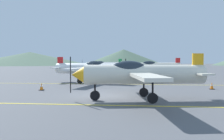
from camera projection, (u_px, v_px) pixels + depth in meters
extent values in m
plane|color=#54565B|center=(104.00, 95.00, 15.33)|extent=(400.00, 400.00, 0.00)
cube|color=yellow|center=(96.00, 105.00, 11.98)|extent=(80.00, 0.16, 0.01)
cube|color=yellow|center=(113.00, 84.00, 22.80)|extent=(80.00, 0.16, 0.01)
cylinder|color=silver|center=(144.00, 74.00, 13.54)|extent=(7.40, 2.33, 1.18)
cone|color=#F2A519|center=(78.00, 75.00, 13.27)|extent=(0.90, 1.11, 1.00)
cube|color=black|center=(71.00, 75.00, 13.24)|extent=(0.06, 0.13, 2.15)
ellipsoid|color=#1E2833|center=(129.00, 69.00, 13.46)|extent=(2.27, 1.30, 0.97)
cube|color=silver|center=(137.00, 74.00, 13.51)|extent=(2.67, 9.52, 0.17)
cube|color=silver|center=(198.00, 73.00, 13.75)|extent=(1.19, 2.88, 0.11)
cube|color=#F2A519|center=(198.00, 64.00, 13.73)|extent=(0.69, 0.23, 1.29)
cylinder|color=black|center=(95.00, 87.00, 13.37)|extent=(0.11, 0.11, 1.08)
cylinder|color=black|center=(95.00, 95.00, 13.39)|extent=(0.61, 0.22, 0.60)
cylinder|color=black|center=(144.00, 84.00, 14.76)|extent=(0.11, 0.11, 1.08)
cylinder|color=black|center=(144.00, 92.00, 14.78)|extent=(0.61, 0.22, 0.60)
cylinder|color=black|center=(153.00, 89.00, 12.40)|extent=(0.11, 0.11, 1.08)
cylinder|color=black|center=(153.00, 98.00, 12.42)|extent=(0.61, 0.22, 0.60)
cylinder|color=white|center=(87.00, 69.00, 24.35)|extent=(7.37, 2.92, 1.18)
cone|color=red|center=(122.00, 69.00, 23.01)|extent=(0.97, 1.16, 1.00)
cube|color=black|center=(126.00, 69.00, 22.86)|extent=(0.07, 0.14, 2.15)
ellipsoid|color=#1E2833|center=(95.00, 65.00, 24.01)|extent=(2.32, 1.46, 0.97)
cube|color=white|center=(90.00, 68.00, 24.20)|extent=(3.45, 9.45, 0.17)
cube|color=white|center=(60.00, 68.00, 25.45)|extent=(1.41, 2.89, 0.11)
cube|color=red|center=(60.00, 63.00, 25.43)|extent=(0.69, 0.29, 1.29)
cylinder|color=black|center=(112.00, 76.00, 23.38)|extent=(0.11, 0.11, 1.08)
cylinder|color=black|center=(112.00, 81.00, 23.40)|extent=(0.61, 0.27, 0.60)
cylinder|color=black|center=(80.00, 76.00, 23.33)|extent=(0.11, 0.11, 1.08)
cylinder|color=black|center=(80.00, 81.00, 23.36)|extent=(0.61, 0.27, 0.60)
cylinder|color=black|center=(89.00, 74.00, 25.56)|extent=(0.11, 0.11, 1.08)
cylinder|color=black|center=(89.00, 79.00, 25.58)|extent=(0.61, 0.27, 0.60)
cylinder|color=silver|center=(155.00, 67.00, 33.06)|extent=(7.38, 1.87, 1.18)
cone|color=red|center=(128.00, 67.00, 33.05)|extent=(0.84, 1.07, 1.00)
cube|color=black|center=(125.00, 67.00, 33.05)|extent=(0.06, 0.13, 2.15)
ellipsoid|color=#1E2833|center=(149.00, 64.00, 33.04)|extent=(2.23, 1.17, 0.97)
cube|color=silver|center=(152.00, 66.00, 33.06)|extent=(2.07, 9.52, 0.17)
cube|color=silver|center=(178.00, 66.00, 33.06)|extent=(1.01, 2.85, 0.11)
cube|color=red|center=(178.00, 62.00, 33.04)|extent=(0.69, 0.19, 1.29)
cylinder|color=black|center=(135.00, 71.00, 33.08)|extent=(0.11, 0.11, 1.08)
cylinder|color=black|center=(135.00, 75.00, 33.11)|extent=(0.61, 0.19, 0.60)
cylinder|color=black|center=(155.00, 71.00, 34.27)|extent=(0.11, 0.11, 1.08)
cylinder|color=black|center=(155.00, 75.00, 34.29)|extent=(0.61, 0.19, 0.60)
cylinder|color=black|center=(158.00, 72.00, 31.91)|extent=(0.11, 0.11, 1.08)
cylinder|color=black|center=(158.00, 76.00, 31.93)|extent=(0.61, 0.19, 0.60)
cylinder|color=white|center=(104.00, 65.00, 45.75)|extent=(7.38, 2.79, 1.18)
cone|color=#1E8C3F|center=(84.00, 65.00, 45.22)|extent=(0.96, 1.15, 1.00)
cube|color=black|center=(82.00, 65.00, 45.16)|extent=(0.07, 0.14, 2.15)
ellipsoid|color=#1E2833|center=(100.00, 63.00, 45.60)|extent=(2.31, 1.42, 0.97)
cube|color=white|center=(102.00, 65.00, 45.69)|extent=(3.27, 9.48, 0.17)
cube|color=white|center=(120.00, 65.00, 46.18)|extent=(1.36, 2.89, 0.11)
cube|color=#1E8C3F|center=(120.00, 62.00, 46.16)|extent=(0.69, 0.28, 1.29)
cylinder|color=black|center=(90.00, 69.00, 45.38)|extent=(0.11, 0.11, 1.08)
cylinder|color=black|center=(90.00, 71.00, 45.40)|extent=(0.62, 0.26, 0.60)
cylinder|color=black|center=(105.00, 68.00, 46.97)|extent=(0.11, 0.11, 1.08)
cylinder|color=black|center=(105.00, 71.00, 46.99)|extent=(0.62, 0.26, 0.60)
cylinder|color=black|center=(106.00, 69.00, 44.63)|extent=(0.11, 0.11, 1.08)
cylinder|color=black|center=(106.00, 71.00, 44.65)|extent=(0.62, 0.26, 0.60)
cube|color=#3372BF|center=(166.00, 70.00, 42.60)|extent=(4.65, 3.11, 0.75)
cube|color=black|center=(167.00, 66.00, 42.61)|extent=(2.80, 2.29, 0.55)
cylinder|color=black|center=(157.00, 72.00, 43.15)|extent=(0.68, 0.42, 0.64)
cylinder|color=black|center=(161.00, 72.00, 41.40)|extent=(0.68, 0.42, 0.64)
cylinder|color=black|center=(170.00, 72.00, 43.82)|extent=(0.68, 0.42, 0.64)
cylinder|color=black|center=(175.00, 72.00, 42.08)|extent=(0.68, 0.42, 0.64)
cube|color=black|center=(42.00, 90.00, 18.10)|extent=(0.36, 0.36, 0.04)
cone|color=orange|center=(41.00, 86.00, 18.09)|extent=(0.29, 0.29, 0.55)
cylinder|color=white|center=(41.00, 86.00, 18.09)|extent=(0.20, 0.20, 0.08)
cube|color=black|center=(212.00, 89.00, 18.72)|extent=(0.36, 0.36, 0.04)
cone|color=orange|center=(212.00, 86.00, 18.71)|extent=(0.29, 0.29, 0.55)
cylinder|color=white|center=(212.00, 85.00, 18.71)|extent=(0.20, 0.20, 0.08)
cone|color=#4C6651|center=(30.00, 58.00, 138.85)|extent=(74.56, 74.56, 8.08)
cone|color=#4C6651|center=(124.00, 57.00, 172.18)|extent=(59.69, 59.69, 11.48)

